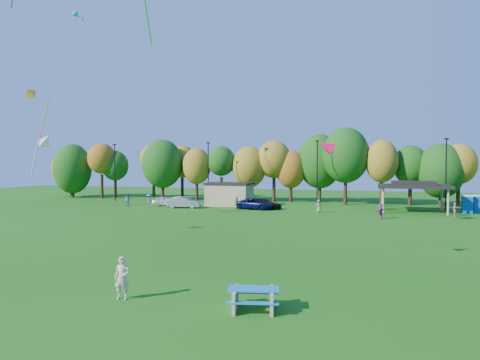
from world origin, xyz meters
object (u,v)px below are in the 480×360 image
(kite_flyer, at_px, (122,278))
(car_d, at_px, (264,204))
(porta_potties, at_px, (479,204))
(car_a, at_px, (166,201))
(car_c, at_px, (255,204))
(car_b, at_px, (184,202))
(picnic_table, at_px, (253,297))

(kite_flyer, relative_size, car_d, 0.39)
(porta_potties, height_order, kite_flyer, porta_potties)
(car_a, height_order, car_d, car_d)
(car_a, bearing_deg, car_c, -97.06)
(car_a, bearing_deg, car_d, -94.87)
(porta_potties, bearing_deg, car_b, -172.53)
(car_b, bearing_deg, porta_potties, -92.91)
(porta_potties, relative_size, car_b, 0.81)
(picnic_table, xyz_separation_m, car_a, (-23.54, 37.78, 0.14))
(picnic_table, height_order, car_c, car_c)
(porta_potties, bearing_deg, car_d, -173.36)
(car_a, relative_size, car_d, 0.80)
(car_b, bearing_deg, picnic_table, -161.41)
(porta_potties, bearing_deg, car_c, -172.56)
(porta_potties, bearing_deg, car_a, -176.00)
(porta_potties, xyz_separation_m, car_a, (-39.73, -2.78, -0.46))
(car_a, xyz_separation_m, car_b, (3.70, -1.94, 0.12))
(car_c, bearing_deg, porta_potties, -71.25)
(kite_flyer, bearing_deg, car_a, 103.67)
(kite_flyer, distance_m, car_b, 38.94)
(kite_flyer, height_order, car_a, kite_flyer)
(car_d, bearing_deg, porta_potties, -81.64)
(porta_potties, height_order, picnic_table, porta_potties)
(kite_flyer, xyz_separation_m, car_d, (-3.63, 38.03, -0.24))
(car_c, relative_size, car_d, 1.07)
(picnic_table, height_order, car_a, car_a)
(car_d, bearing_deg, car_a, 90.98)
(car_a, relative_size, car_c, 0.75)
(car_a, relative_size, car_b, 0.82)
(porta_potties, distance_m, car_c, 26.70)
(porta_potties, height_order, car_c, porta_potties)
(kite_flyer, bearing_deg, car_c, 85.61)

